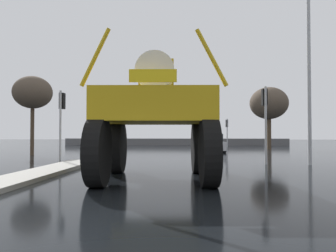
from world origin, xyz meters
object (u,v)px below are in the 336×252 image
object	(u,v)px
traffic_signal_far_left	(227,127)
traffic_signal_near_right	(265,108)
bare_tree_left	(33,93)
bare_tree_right	(269,103)
oversize_sprayer	(156,116)
streetlight_near_right	(313,67)
traffic_signal_near_left	(62,110)
sedan_ahead	(211,143)

from	to	relation	value
traffic_signal_far_left	traffic_signal_near_right	bearing A→B (deg)	-92.01
bare_tree_left	bare_tree_right	size ratio (longest dim) A/B	0.93
oversize_sprayer	bare_tree_left	size ratio (longest dim) A/B	0.96
traffic_signal_far_left	streetlight_near_right	bearing A→B (deg)	-85.38
traffic_signal_near_left	traffic_signal_near_right	size ratio (longest dim) A/B	0.97
traffic_signal_near_left	bare_tree_left	bearing A→B (deg)	127.77
traffic_signal_far_left	bare_tree_right	distance (m)	5.91
traffic_signal_near_right	streetlight_near_right	bearing A→B (deg)	-7.50
streetlight_near_right	bare_tree_left	world-z (taller)	streetlight_near_right
traffic_signal_near_left	traffic_signal_far_left	world-z (taller)	traffic_signal_near_left
oversize_sprayer	traffic_signal_near_left	size ratio (longest dim) A/B	1.45
traffic_signal_far_left	streetlight_near_right	distance (m)	19.82
traffic_signal_far_left	sedan_ahead	bearing A→B (deg)	-106.13
sedan_ahead	streetlight_near_right	world-z (taller)	streetlight_near_right
sedan_ahead	traffic_signal_near_right	distance (m)	10.93
sedan_ahead	bare_tree_right	size ratio (longest dim) A/B	0.70
sedan_ahead	bare_tree_left	world-z (taller)	bare_tree_left
streetlight_near_right	bare_tree_right	xyz separation A→B (m)	(1.97, 15.40, -0.32)
bare_tree_right	traffic_signal_near_left	bearing A→B (deg)	-134.24
oversize_sprayer	traffic_signal_far_left	xyz separation A→B (m)	(5.69, 24.69, 0.21)
traffic_signal_near_left	oversize_sprayer	bearing A→B (deg)	-44.58
traffic_signal_near_right	sedan_ahead	bearing A→B (deg)	99.95
sedan_ahead	oversize_sprayer	bearing A→B (deg)	162.04
bare_tree_right	streetlight_near_right	bearing A→B (deg)	-97.28
sedan_ahead	traffic_signal_near_left	world-z (taller)	traffic_signal_near_left
traffic_signal_far_left	bare_tree_left	world-z (taller)	bare_tree_left
traffic_signal_near_right	bare_tree_left	xyz separation A→B (m)	(-14.98, 5.82, 1.63)
sedan_ahead	traffic_signal_far_left	bearing A→B (deg)	-22.89
bare_tree_left	bare_tree_right	bearing A→B (deg)	25.80
traffic_signal_far_left	bare_tree_right	xyz separation A→B (m)	(3.55, -4.19, 2.18)
sedan_ahead	traffic_signal_far_left	size ratio (longest dim) A/B	1.33
oversize_sprayer	traffic_signal_far_left	world-z (taller)	oversize_sprayer
oversize_sprayer	traffic_signal_far_left	distance (m)	25.33
streetlight_near_right	bare_tree_right	size ratio (longest dim) A/B	1.41
streetlight_near_right	sedan_ahead	bearing A→B (deg)	110.76
sedan_ahead	streetlight_near_right	bearing A→B (deg)	-166.00
oversize_sprayer	sedan_ahead	world-z (taller)	oversize_sprayer
sedan_ahead	bare_tree_left	xyz separation A→B (m)	(-13.13, -4.74, 3.76)
oversize_sprayer	streetlight_near_right	size ratio (longest dim) A/B	0.63
traffic_signal_near_left	bare_tree_right	distance (m)	21.15
traffic_signal_far_left	oversize_sprayer	bearing A→B (deg)	-102.97
traffic_signal_near_left	bare_tree_right	xyz separation A→B (m)	(14.71, 15.10, 1.76)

